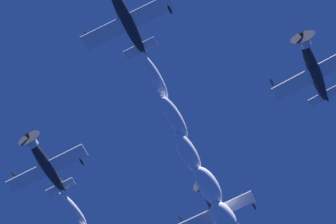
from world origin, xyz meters
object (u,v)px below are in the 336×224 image
at_px(airplane_left_wingman, 313,68).
at_px(airplane_right_wingman, 45,164).
at_px(airplane_slot_tail, 215,208).
at_px(airplane_lead, 126,17).

height_order(airplane_left_wingman, airplane_right_wingman, airplane_left_wingman).
relative_size(airplane_left_wingman, airplane_slot_tail, 0.98).
xyz_separation_m(airplane_lead, airplane_slot_tail, (-7.11, -26.29, -1.49)).
xyz_separation_m(airplane_lead, airplane_right_wingman, (12.09, -16.95, -1.38)).
xyz_separation_m(airplane_lead, airplane_left_wingman, (-19.19, -8.47, 0.11)).
relative_size(airplane_lead, airplane_left_wingman, 1.02).
xyz_separation_m(airplane_right_wingman, airplane_slot_tail, (-19.19, -9.34, -0.10)).
height_order(airplane_lead, airplane_right_wingman, airplane_lead).
bearing_deg(airplane_left_wingman, airplane_lead, 23.83).
bearing_deg(airplane_right_wingman, airplane_left_wingman, 164.84).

